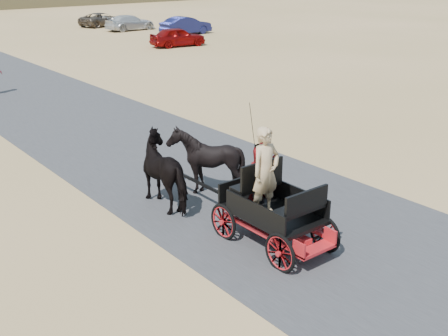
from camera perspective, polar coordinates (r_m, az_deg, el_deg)
ground at (r=13.46m, az=3.70°, el=-3.74°), size 140.00×140.00×0.00m
road at (r=13.46m, az=3.70°, el=-3.72°), size 6.00×140.00×0.01m
carriage at (r=11.56m, az=4.99°, el=-6.08°), size 1.30×2.40×0.72m
horse_left at (r=13.22m, az=-5.66°, el=-0.29°), size 0.91×2.01×1.70m
horse_right at (r=13.80m, az=-1.85°, el=0.72°), size 1.37×1.54×1.70m
driver_man at (r=10.96m, az=4.25°, el=-0.38°), size 0.66×0.43×1.80m
passenger_woman at (r=11.69m, az=4.21°, el=0.40°), size 0.77×0.60×1.58m
car_a at (r=38.61m, az=-4.73°, el=13.14°), size 3.89×1.97×1.27m
car_b at (r=44.89m, az=-3.90°, el=14.24°), size 4.17×1.57×1.36m
car_c at (r=48.13m, az=-9.53°, el=14.36°), size 4.31×1.92×1.23m
car_d at (r=51.58m, az=-12.31°, el=14.53°), size 4.52×2.98×1.15m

